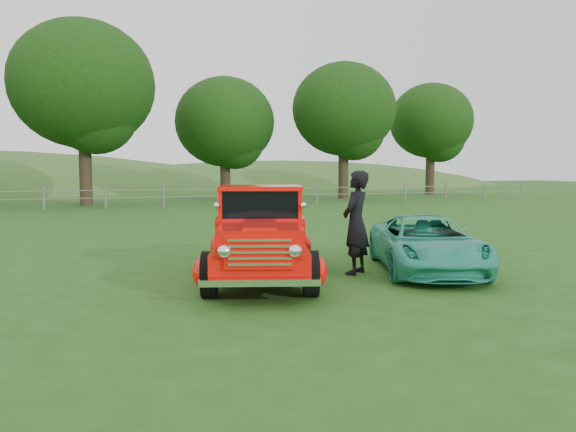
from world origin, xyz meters
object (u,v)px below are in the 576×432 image
object	(u,v)px
teal_sedan	(427,244)
tree_far_east	(431,121)
red_pickup	(261,237)
tree_near_west	(83,85)
man	(356,222)
tree_near_east	(225,122)
tree_mid_east	(344,110)

from	to	relation	value
teal_sedan	tree_far_east	bearing A→B (deg)	76.15
red_pickup	tree_near_west	bearing A→B (deg)	114.66
man	red_pickup	bearing A→B (deg)	-45.66
tree_near_west	red_pickup	world-z (taller)	tree_near_west
tree_near_east	tree_far_east	world-z (taller)	tree_far_east
tree_mid_east	red_pickup	world-z (taller)	tree_mid_east
tree_mid_east	tree_far_east	distance (m)	9.49
tree_near_east	teal_sedan	size ratio (longest dim) A/B	2.05
tree_mid_east	tree_far_east	world-z (taller)	tree_mid_east
teal_sedan	man	xyz separation A→B (m)	(-1.48, 0.25, 0.47)
tree_near_west	man	xyz separation A→B (m)	(5.40, -24.02, -5.77)
man	tree_far_east	bearing A→B (deg)	-167.45
tree_near_east	red_pickup	xyz separation A→B (m)	(-5.53, -27.89, -4.45)
red_pickup	man	size ratio (longest dim) A/B	2.56
man	tree_near_east	bearing A→B (deg)	-139.39
tree_near_east	tree_mid_east	size ratio (longest dim) A/B	0.88
teal_sedan	man	distance (m)	1.57
tree_far_east	man	distance (m)	35.91
teal_sedan	tree_mid_east	bearing A→B (deg)	88.24
tree_far_east	man	xyz separation A→B (m)	(-20.60, -29.02, -4.83)
tree_near_west	tree_near_east	distance (m)	9.97
tree_near_east	tree_far_east	size ratio (longest dim) A/B	0.94
tree_near_west	man	size ratio (longest dim) A/B	5.06
tree_near_east	tree_far_east	distance (m)	17.04
red_pickup	man	bearing A→B (deg)	12.82
tree_near_west	red_pickup	xyz separation A→B (m)	(3.47, -23.89, -6.00)
tree_far_east	tree_near_west	bearing A→B (deg)	-169.11
tree_mid_east	teal_sedan	world-z (taller)	tree_mid_east
tree_near_east	red_pickup	distance (m)	28.78
tree_far_east	red_pickup	xyz separation A→B (m)	(-22.53, -28.89, -5.06)
tree_mid_east	red_pickup	bearing A→B (deg)	-117.59
teal_sedan	man	bearing A→B (deg)	-170.11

